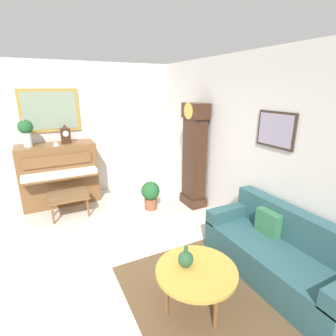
% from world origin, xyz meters
% --- Properties ---
extents(ground_plane, '(6.40, 6.00, 0.10)m').
position_xyz_m(ground_plane, '(0.00, 0.00, -0.05)').
color(ground_plane, beige).
extents(wall_left, '(0.13, 4.90, 2.80)m').
position_xyz_m(wall_left, '(-2.60, -0.01, 1.41)').
color(wall_left, silver).
rests_on(wall_left, ground_plane).
extents(wall_back, '(5.30, 0.13, 2.80)m').
position_xyz_m(wall_back, '(0.01, 2.40, 1.40)').
color(wall_back, silver).
rests_on(wall_back, ground_plane).
extents(area_rug, '(2.10, 1.50, 0.01)m').
position_xyz_m(area_rug, '(1.31, 0.89, 0.00)').
color(area_rug, brown).
rests_on(area_rug, ground_plane).
extents(piano, '(0.87, 1.44, 1.23)m').
position_xyz_m(piano, '(-2.23, -0.23, 0.62)').
color(piano, brown).
rests_on(piano, ground_plane).
extents(piano_bench, '(0.42, 0.70, 0.48)m').
position_xyz_m(piano_bench, '(-1.50, -0.16, 0.41)').
color(piano_bench, brown).
rests_on(piano_bench, ground_plane).
extents(grandfather_clock, '(0.52, 0.34, 2.03)m').
position_xyz_m(grandfather_clock, '(-0.93, 2.15, 0.96)').
color(grandfather_clock, '#3D2316').
rests_on(grandfather_clock, ground_plane).
extents(couch, '(1.90, 0.80, 0.84)m').
position_xyz_m(couch, '(1.34, 1.98, 0.31)').
color(couch, '#2D565B').
rests_on(couch, ground_plane).
extents(coffee_table, '(0.88, 0.88, 0.43)m').
position_xyz_m(coffee_table, '(1.24, 0.82, 0.40)').
color(coffee_table, gold).
rests_on(coffee_table, ground_plane).
extents(mantel_clock, '(0.13, 0.18, 0.38)m').
position_xyz_m(mantel_clock, '(-2.23, -0.02, 1.40)').
color(mantel_clock, '#3D2316').
rests_on(mantel_clock, piano).
extents(flower_vase, '(0.26, 0.26, 0.58)m').
position_xyz_m(flower_vase, '(-2.23, -0.69, 1.55)').
color(flower_vase, silver).
rests_on(flower_vase, piano).
extents(teacup, '(0.12, 0.12, 0.06)m').
position_xyz_m(teacup, '(-2.09, -0.23, 1.25)').
color(teacup, white).
rests_on(teacup, piano).
extents(green_jug, '(0.17, 0.17, 0.24)m').
position_xyz_m(green_jug, '(1.13, 0.74, 0.52)').
color(green_jug, '#234C33').
rests_on(green_jug, coffee_table).
extents(potted_plant, '(0.36, 0.36, 0.56)m').
position_xyz_m(potted_plant, '(-1.12, 1.29, 0.32)').
color(potted_plant, '#935138').
rests_on(potted_plant, ground_plane).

